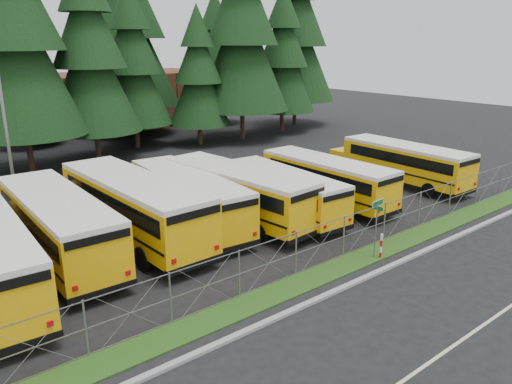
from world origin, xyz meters
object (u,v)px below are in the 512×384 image
bus_2 (130,208)px  bus_4 (233,194)px  striped_bollard (381,246)px  light_standard (4,114)px  bus_1 (56,226)px  street_sign (377,217)px  bus_5 (280,193)px  bus_east (401,164)px  bus_6 (322,181)px  bus_3 (186,200)px

bus_2 → bus_4: 5.67m
striped_bollard → light_standard: 22.24m
bus_1 → street_sign: 14.44m
bus_5 → bus_east: size_ratio=0.93×
bus_2 → striped_bollard: (7.78, -9.33, -1.03)m
bus_2 → bus_4: bus_2 is taller
bus_5 → bus_6: bearing=4.5°
bus_3 → bus_6: 8.72m
bus_6 → light_standard: 19.03m
bus_4 → bus_5: bus_4 is taller
striped_bollard → bus_6: bearing=62.3°
bus_1 → street_sign: bearing=-38.0°
bus_2 → bus_5: bearing=-15.4°
street_sign → striped_bollard: (0.25, -0.17, -1.43)m
bus_3 → bus_4: (2.44, -0.92, 0.05)m
bus_east → bus_5: bearing=179.1°
bus_1 → bus_east: bus_1 is taller
bus_5 → bus_6: bus_6 is taller
bus_5 → light_standard: 16.56m
striped_bollard → bus_2: bearing=129.8°
bus_2 → street_sign: (7.54, -9.16, 0.41)m
bus_3 → bus_6: size_ratio=1.05×
bus_2 → bus_4: bearing=-12.0°
bus_4 → striped_bollard: (2.21, -8.32, -0.91)m
bus_4 → bus_6: size_ratio=1.08×
bus_2 → striped_bollard: 12.19m
bus_1 → bus_4: bearing=-4.9°
bus_4 → bus_6: (6.09, -0.93, -0.12)m
bus_3 → bus_1: bearing=-176.0°
bus_3 → bus_6: (8.53, -1.84, -0.07)m
bus_1 → bus_4: (9.18, -1.02, -0.04)m
bus_3 → bus_4: 2.60m
bus_east → light_standard: bearing=152.8°
bus_4 → light_standard: size_ratio=1.13×
bus_2 → bus_3: bus_2 is taller
bus_2 → street_sign: size_ratio=4.42×
bus_3 → light_standard: bearing=127.4°
bus_2 → light_standard: 10.68m
bus_1 → bus_east: bearing=-4.8°
bus_4 → light_standard: light_standard is taller
striped_bollard → light_standard: light_standard is taller
bus_4 → bus_1: bearing=168.4°
bus_2 → striped_bollard: bus_2 is taller
bus_5 → striped_bollard: (-0.39, -7.33, -0.71)m
bus_3 → bus_east: size_ratio=1.03×
bus_5 → street_sign: 7.23m
bus_5 → light_standard: (-11.15, 11.50, 4.19)m
bus_4 → striped_bollard: size_ratio=9.58×
bus_3 → bus_6: bus_3 is taller
bus_2 → bus_6: size_ratio=1.17×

